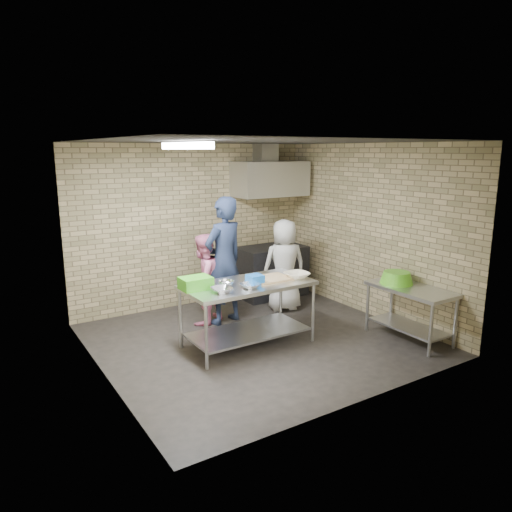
% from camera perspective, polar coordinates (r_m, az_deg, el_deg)
% --- Properties ---
extents(floor, '(4.20, 4.20, 0.00)m').
position_cam_1_polar(floor, '(6.80, 0.20, -9.92)').
color(floor, black).
rests_on(floor, ground).
extents(ceiling, '(4.20, 4.20, 0.00)m').
position_cam_1_polar(ceiling, '(6.29, 0.21, 13.48)').
color(ceiling, black).
rests_on(ceiling, ground).
extents(back_wall, '(4.20, 0.06, 2.70)m').
position_cam_1_polar(back_wall, '(8.14, -7.43, 3.60)').
color(back_wall, tan).
rests_on(back_wall, ground).
extents(front_wall, '(4.20, 0.06, 2.70)m').
position_cam_1_polar(front_wall, '(4.89, 12.97, -2.55)').
color(front_wall, tan).
rests_on(front_wall, ground).
extents(left_wall, '(0.06, 4.00, 2.70)m').
position_cam_1_polar(left_wall, '(5.59, -18.25, -0.98)').
color(left_wall, tan).
rests_on(left_wall, ground).
extents(right_wall, '(0.06, 4.00, 2.70)m').
position_cam_1_polar(right_wall, '(7.73, 13.45, 2.90)').
color(right_wall, tan).
rests_on(right_wall, ground).
extents(prep_table, '(1.73, 0.87, 0.87)m').
position_cam_1_polar(prep_table, '(6.50, -0.98, -6.90)').
color(prep_table, silver).
rests_on(prep_table, floor).
extents(side_counter, '(0.60, 1.20, 0.75)m').
position_cam_1_polar(side_counter, '(7.03, 17.77, -6.51)').
color(side_counter, silver).
rests_on(side_counter, floor).
extents(stove, '(1.20, 0.70, 0.90)m').
position_cam_1_polar(stove, '(8.68, 1.83, -1.81)').
color(stove, black).
rests_on(stove, floor).
extents(range_hood, '(1.30, 0.60, 0.60)m').
position_cam_1_polar(range_hood, '(8.46, 1.72, 9.15)').
color(range_hood, silver).
rests_on(range_hood, back_wall).
extents(hood_duct, '(0.35, 0.30, 0.30)m').
position_cam_1_polar(hood_duct, '(8.57, 1.16, 12.20)').
color(hood_duct, '#A5A8AD').
rests_on(hood_duct, back_wall).
extents(wall_shelf, '(0.80, 0.20, 0.04)m').
position_cam_1_polar(wall_shelf, '(8.80, 2.64, 8.09)').
color(wall_shelf, '#3F2B19').
rests_on(wall_shelf, back_wall).
extents(fluorescent_fixture, '(0.10, 1.25, 0.08)m').
position_cam_1_polar(fluorescent_fixture, '(5.81, -8.33, 12.84)').
color(fluorescent_fixture, white).
rests_on(fluorescent_fixture, ceiling).
extents(green_crate, '(0.38, 0.29, 0.15)m').
position_cam_1_polar(green_crate, '(6.13, -7.18, -3.21)').
color(green_crate, green).
rests_on(green_crate, prep_table).
extents(blue_tub, '(0.19, 0.19, 0.13)m').
position_cam_1_polar(blue_tub, '(6.30, -0.13, -2.83)').
color(blue_tub, blue).
rests_on(blue_tub, prep_table).
extents(cutting_board, '(0.53, 0.40, 0.03)m').
position_cam_1_polar(cutting_board, '(6.53, 1.72, -2.70)').
color(cutting_board, '#D7B77C').
rests_on(cutting_board, prep_table).
extents(mixing_bowl_a, '(0.28, 0.28, 0.07)m').
position_cam_1_polar(mixing_bowl_a, '(5.96, -4.10, -4.05)').
color(mixing_bowl_a, silver).
rests_on(mixing_bowl_a, prep_table).
extents(mixing_bowl_b, '(0.22, 0.22, 0.06)m').
position_cam_1_polar(mixing_bowl_b, '(6.26, -3.58, -3.23)').
color(mixing_bowl_b, silver).
rests_on(mixing_bowl_b, prep_table).
extents(mixing_bowl_c, '(0.26, 0.26, 0.06)m').
position_cam_1_polar(mixing_bowl_c, '(6.13, -0.72, -3.56)').
color(mixing_bowl_c, silver).
rests_on(mixing_bowl_c, prep_table).
extents(ceramic_bowl, '(0.35, 0.35, 0.08)m').
position_cam_1_polar(ceramic_bowl, '(6.62, 4.86, -2.30)').
color(ceramic_bowl, beige).
rests_on(ceramic_bowl, prep_table).
extents(green_basin, '(0.46, 0.46, 0.17)m').
position_cam_1_polar(green_basin, '(7.04, 16.36, -2.48)').
color(green_basin, '#59C626').
rests_on(green_basin, side_counter).
extents(bottle_red, '(0.07, 0.07, 0.18)m').
position_cam_1_polar(bottle_red, '(8.65, 1.28, 8.76)').
color(bottle_red, '#B22619').
rests_on(bottle_red, wall_shelf).
extents(bottle_green, '(0.06, 0.06, 0.15)m').
position_cam_1_polar(bottle_green, '(8.88, 3.45, 8.74)').
color(bottle_green, green).
rests_on(bottle_green, wall_shelf).
extents(man_navy, '(0.80, 0.62, 1.93)m').
position_cam_1_polar(man_navy, '(7.21, -3.82, -0.57)').
color(man_navy, '#141834').
rests_on(man_navy, floor).
extents(woman_pink, '(0.82, 0.75, 1.38)m').
position_cam_1_polar(woman_pink, '(7.26, -6.30, -2.78)').
color(woman_pink, pink).
rests_on(woman_pink, floor).
extents(woman_white, '(0.84, 0.66, 1.51)m').
position_cam_1_polar(woman_white, '(7.85, 3.38, -1.08)').
color(woman_white, silver).
rests_on(woman_white, floor).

